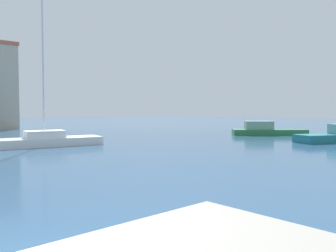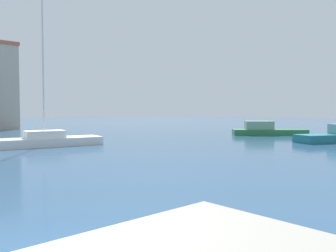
{
  "view_description": "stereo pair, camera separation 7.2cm",
  "coord_description": "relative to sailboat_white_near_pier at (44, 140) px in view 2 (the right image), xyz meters",
  "views": [
    {
      "loc": [
        -2.29,
        -5.22,
        2.81
      ],
      "look_at": [
        17.67,
        16.44,
        1.37
      ],
      "focal_mm": 38.2,
      "sensor_mm": 36.0,
      "label": 1
    },
    {
      "loc": [
        -2.24,
        -5.27,
        2.81
      ],
      "look_at": [
        17.67,
        16.44,
        1.37
      ],
      "focal_mm": 38.2,
      "sensor_mm": 36.0,
      "label": 2
    }
  ],
  "objects": [
    {
      "name": "motorboat_green_inner_mooring",
      "position": [
        22.08,
        -5.16,
        0.05
      ],
      "size": [
        6.83,
        6.78,
        1.48
      ],
      "color": "#28703D",
      "rests_on": "water"
    },
    {
      "name": "motorboat_teal_outer_mooring",
      "position": [
        19.45,
        -13.43,
        0.01
      ],
      "size": [
        7.13,
        4.63,
        1.5
      ],
      "color": "#1E707A",
      "rests_on": "water"
    },
    {
      "name": "sailboat_white_near_pier",
      "position": [
        0.0,
        0.0,
        0.0
      ],
      "size": [
        8.75,
        3.91,
        11.04
      ],
      "color": "white",
      "rests_on": "water"
    },
    {
      "name": "water",
      "position": [
        6.03,
        -0.69,
        -0.46
      ],
      "size": [
        160.0,
        160.0,
        0.0
      ],
      "primitive_type": "plane",
      "color": "#2D5175",
      "rests_on": "ground"
    }
  ]
}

